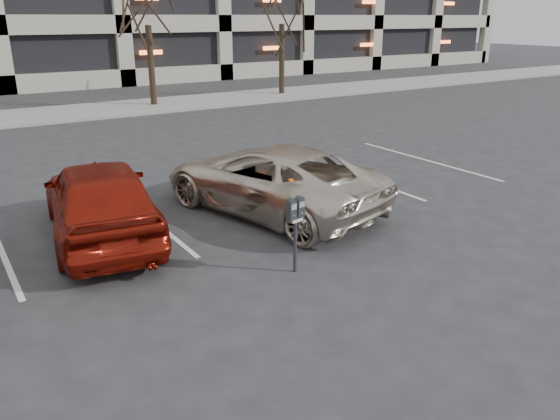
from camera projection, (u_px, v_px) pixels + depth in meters
name	position (u px, v px, depth m)	size (l,w,h in m)	color
ground	(259.00, 236.00, 10.34)	(140.00, 140.00, 0.00)	#28282B
sidewalk	(63.00, 113.00, 22.95)	(80.00, 4.00, 0.12)	gray
stall_lines	(145.00, 214.00, 11.43)	(16.90, 5.20, 0.00)	silver
parking_meter	(295.00, 216.00, 8.57)	(0.33, 0.17, 1.25)	black
suv_silver	(271.00, 179.00, 11.45)	(3.53, 5.50, 1.42)	beige
car_red	(100.00, 199.00, 10.01)	(1.80, 4.48, 1.53)	maroon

